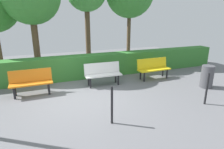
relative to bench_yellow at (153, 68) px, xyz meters
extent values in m
plane|color=slate|center=(3.39, 0.90, -0.48)|extent=(16.70, 16.70, 0.00)
cube|color=yellow|center=(0.00, 0.07, -0.06)|extent=(1.45, 0.46, 0.05)
cube|color=yellow|center=(0.00, -0.12, 0.17)|extent=(1.44, 0.15, 0.42)
cylinder|color=black|center=(-0.57, 0.21, -0.28)|extent=(0.07, 0.07, 0.39)
cylinder|color=black|center=(-0.57, -0.09, -0.28)|extent=(0.07, 0.07, 0.39)
cylinder|color=black|center=(0.56, 0.24, -0.28)|extent=(0.07, 0.07, 0.39)
cylinder|color=black|center=(0.57, -0.06, -0.28)|extent=(0.07, 0.07, 0.39)
cube|color=white|center=(2.26, 0.05, -0.06)|extent=(1.43, 0.46, 0.05)
cube|color=white|center=(2.25, -0.14, 0.17)|extent=(1.42, 0.16, 0.42)
cylinder|color=black|center=(1.71, 0.21, -0.28)|extent=(0.07, 0.07, 0.39)
cylinder|color=black|center=(1.70, -0.09, -0.28)|extent=(0.07, 0.07, 0.39)
cylinder|color=black|center=(2.82, 0.18, -0.28)|extent=(0.07, 0.07, 0.39)
cylinder|color=black|center=(2.81, -0.12, -0.28)|extent=(0.07, 0.07, 0.39)
cube|color=orange|center=(4.84, 0.09, -0.06)|extent=(1.38, 0.43, 0.05)
cube|color=orange|center=(4.85, -0.10, 0.17)|extent=(1.38, 0.14, 0.42)
cylinder|color=black|center=(4.30, 0.24, -0.28)|extent=(0.07, 0.07, 0.39)
cylinder|color=black|center=(4.31, -0.06, -0.28)|extent=(0.07, 0.07, 0.39)
cylinder|color=black|center=(5.38, 0.25, -0.28)|extent=(0.07, 0.07, 0.39)
cylinder|color=black|center=(5.39, -0.05, -0.28)|extent=(0.07, 0.07, 0.39)
cube|color=#387F33|center=(2.32, -1.21, 0.01)|extent=(12.70, 0.64, 0.98)
cylinder|color=brown|center=(-0.27, -3.05, 1.00)|extent=(0.20, 0.20, 2.95)
cylinder|color=brown|center=(2.01, -3.18, 1.10)|extent=(0.26, 0.26, 3.16)
cylinder|color=brown|center=(4.57, -2.47, 0.87)|extent=(0.28, 0.28, 2.71)
cylinder|color=black|center=(-0.12, 2.75, 0.02)|extent=(0.06, 0.06, 1.00)
cylinder|color=black|center=(2.95, 2.75, 0.02)|extent=(0.06, 0.06, 1.00)
cylinder|color=#4C4C51|center=(-1.30, 1.64, -0.06)|extent=(0.45, 0.45, 0.84)
camera|label=1|loc=(4.50, 6.79, 2.16)|focal=31.00mm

